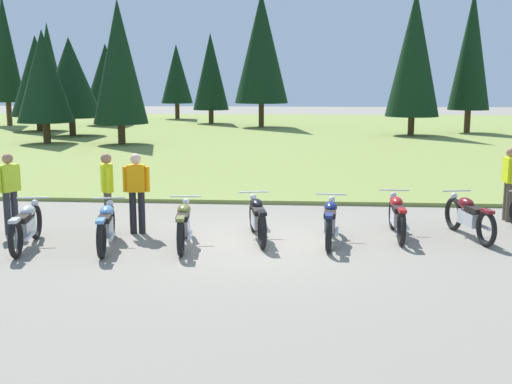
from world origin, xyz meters
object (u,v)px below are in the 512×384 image
object	(u,v)px
motorcycle_red	(397,216)
rider_checking_bike	(9,188)
motorcycle_black	(258,218)
motorcycle_sky_blue	(106,226)
motorcycle_navy	(330,221)
rider_with_back_turned	(509,179)
motorcycle_olive	(184,224)
rider_near_row_end	(107,188)
rider_in_hivis_vest	(137,188)
motorcycle_silver	(26,225)
motorcycle_maroon	(469,216)

from	to	relation	value
motorcycle_red	rider_checking_bike	size ratio (longest dim) A/B	1.26
motorcycle_black	motorcycle_red	xyz separation A→B (m)	(2.81, 0.44, 0.00)
motorcycle_sky_blue	motorcycle_navy	size ratio (longest dim) A/B	0.99
rider_with_back_turned	motorcycle_olive	bearing A→B (deg)	-158.07
motorcycle_sky_blue	rider_near_row_end	bearing A→B (deg)	105.84
motorcycle_navy	rider_with_back_turned	bearing A→B (deg)	29.39
rider_near_row_end	rider_in_hivis_vest	distance (m)	0.62
motorcycle_silver	motorcycle_olive	bearing A→B (deg)	7.03
motorcycle_black	motorcycle_red	world-z (taller)	same
motorcycle_silver	rider_with_back_turned	distance (m)	10.33
rider_with_back_turned	rider_near_row_end	bearing A→B (deg)	-168.09
motorcycle_silver	motorcycle_maroon	size ratio (longest dim) A/B	1.01
motorcycle_navy	rider_checking_bike	world-z (taller)	rider_checking_bike
motorcycle_silver	rider_in_hivis_vest	distance (m)	2.27
rider_with_back_turned	rider_checking_bike	size ratio (longest dim) A/B	1.00
rider_near_row_end	rider_with_back_turned	world-z (taller)	same
motorcycle_black	rider_with_back_turned	xyz separation A→B (m)	(5.52, 2.14, 0.51)
motorcycle_navy	motorcycle_red	distance (m)	1.49
motorcycle_red	rider_with_back_turned	bearing A→B (deg)	32.12
rider_in_hivis_vest	rider_checking_bike	xyz separation A→B (m)	(-2.62, -0.17, 0.00)
rider_in_hivis_vest	rider_checking_bike	world-z (taller)	same
rider_near_row_end	motorcycle_sky_blue	bearing A→B (deg)	-74.16
motorcycle_maroon	rider_checking_bike	xyz separation A→B (m)	(-9.38, -0.32, 0.51)
rider_checking_bike	motorcycle_sky_blue	bearing A→B (deg)	-23.97
motorcycle_black	rider_checking_bike	world-z (taller)	rider_checking_bike
motorcycle_navy	rider_checking_bike	distance (m)	6.60
rider_checking_bike	rider_in_hivis_vest	bearing A→B (deg)	3.64
motorcycle_sky_blue	rider_near_row_end	world-z (taller)	rider_near_row_end
motorcycle_navy	rider_with_back_turned	distance (m)	4.72
motorcycle_sky_blue	rider_near_row_end	size ratio (longest dim) A/B	1.25
rider_checking_bike	motorcycle_navy	bearing A→B (deg)	-2.62
motorcycle_black	motorcycle_red	distance (m)	2.84
rider_near_row_end	rider_checking_bike	xyz separation A→B (m)	(-2.00, -0.17, 0.00)
motorcycle_silver	motorcycle_black	xyz separation A→B (m)	(4.31, 0.99, 0.00)
motorcycle_olive	motorcycle_black	xyz separation A→B (m)	(1.37, 0.63, 0.00)
motorcycle_red	rider_in_hivis_vest	xyz separation A→B (m)	(-5.32, -0.13, 0.51)
rider_near_row_end	rider_in_hivis_vest	world-z (taller)	same
motorcycle_olive	rider_in_hivis_vest	world-z (taller)	rider_in_hivis_vest
motorcycle_sky_blue	motorcycle_navy	distance (m)	4.29
motorcycle_red	rider_near_row_end	world-z (taller)	rider_near_row_end
motorcycle_black	rider_checking_bike	xyz separation A→B (m)	(-5.14, 0.14, 0.51)
motorcycle_silver	rider_in_hivis_vest	world-z (taller)	rider_in_hivis_vest
motorcycle_red	rider_near_row_end	xyz separation A→B (m)	(-5.94, -0.12, 0.51)
motorcycle_sky_blue	rider_checking_bike	xyz separation A→B (m)	(-2.35, 1.04, 0.51)
rider_in_hivis_vest	motorcycle_silver	bearing A→B (deg)	-143.93
rider_in_hivis_vest	motorcycle_sky_blue	bearing A→B (deg)	-102.72
motorcycle_black	motorcycle_maroon	world-z (taller)	same
motorcycle_olive	motorcycle_red	world-z (taller)	same
motorcycle_black	rider_in_hivis_vest	size ratio (longest dim) A/B	1.24
rider_with_back_turned	rider_checking_bike	bearing A→B (deg)	-169.38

